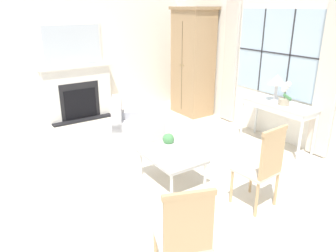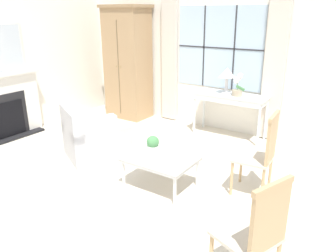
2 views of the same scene
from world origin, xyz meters
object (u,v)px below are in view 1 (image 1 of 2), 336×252
fireplace (78,89)px  side_chair_wooden (264,164)px  armchair_upholstered (136,130)px  accent_chair_wooden (185,233)px  armoire (193,62)px  pillar_candle (187,155)px  console_table (278,107)px  potted_plant_small (168,141)px  coffee_table (172,156)px  table_lamp (277,81)px  potted_orchid (285,95)px

fireplace → side_chair_wooden: (4.46, 0.65, -0.08)m
armchair_upholstered → accent_chair_wooden: (3.00, -1.18, 0.30)m
armoire → armchair_upholstered: 2.34m
accent_chair_wooden → pillar_candle: 1.71m
console_table → side_chair_wooden: size_ratio=1.24×
armoire → armchair_upholstered: armoire is taller
console_table → accent_chair_wooden: (1.61, -3.19, -0.13)m
fireplace → potted_plant_small: bearing=3.0°
side_chair_wooden → potted_plant_small: bearing=-159.3°
fireplace → armchair_upholstered: (1.93, 0.33, -0.40)m
console_table → coffee_table: console_table is taller
fireplace → accent_chair_wooden: size_ratio=1.96×
table_lamp → armchair_upholstered: (-1.30, -2.01, -0.87)m
pillar_candle → armoire: bearing=140.8°
pillar_candle → potted_orchid: bearing=93.2°
fireplace → console_table: size_ratio=1.53×
armoire → pillar_candle: armoire is taller
coffee_table → accent_chair_wooden: bearing=-31.4°
side_chair_wooden → accent_chair_wooden: (0.46, -1.49, -0.02)m
fireplace → side_chair_wooden: 4.51m
armoire → armchair_upholstered: (0.92, -1.96, -0.89)m
armoire → potted_plant_small: 3.11m
potted_orchid → accent_chair_wooden: potted_orchid is taller
accent_chair_wooden → fireplace: bearing=170.2°
side_chair_wooden → console_table: bearing=124.2°
armoire → potted_orchid: 2.46m
potted_orchid → console_table: bearing=157.9°
console_table → coffee_table: size_ratio=1.48×
table_lamp → potted_plant_small: table_lamp is taller
armoire → fireplace: bearing=-113.7°
coffee_table → potted_plant_small: size_ratio=3.84×
console_table → potted_plant_small: 2.18m
fireplace → armoire: size_ratio=0.87×
console_table → pillar_candle: (0.26, -2.14, -0.22)m
table_lamp → side_chair_wooden: table_lamp is taller
armoire → potted_orchid: size_ratio=5.75×
coffee_table → potted_plant_small: (-0.15, 0.05, 0.16)m
accent_chair_wooden → potted_plant_small: (-1.73, 1.01, -0.03)m
armoire → pillar_candle: 3.39m
console_table → potted_orchid: (0.15, -0.06, 0.26)m
coffee_table → side_chair_wooden: bearing=25.1°
fireplace → table_lamp: bearing=36.0°
side_chair_wooden → pillar_candle: side_chair_wooden is taller
table_lamp → armchair_upholstered: size_ratio=0.40×
armoire → pillar_candle: size_ratio=18.51×
table_lamp → potted_orchid: table_lamp is taller
armoire → armchair_upholstered: size_ratio=2.02×
potted_plant_small → pillar_candle: (0.39, 0.03, -0.06)m
armchair_upholstered → table_lamp: bearing=57.2°
potted_orchid → side_chair_wooden: bearing=-58.4°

